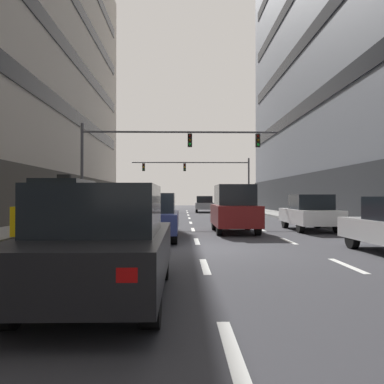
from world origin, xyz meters
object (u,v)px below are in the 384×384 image
Objects in this scene: car_driving_5 at (138,204)px; traffic_signal_1 at (204,171)px; car_driving_0 at (102,243)px; car_driving_2 at (121,207)px; car_driving_1 at (152,217)px; taxi_driving_3 at (64,210)px; car_driving_6 at (234,209)px; car_driving_4 at (204,204)px; car_parked_2 at (310,213)px; traffic_signal_0 at (155,149)px.

traffic_signal_1 reaches higher than car_driving_5.
car_driving_0 is 21.95m from car_driving_2.
car_driving_1 is 0.35× the size of traffic_signal_1.
traffic_signal_1 is at bearing 67.91° from car_driving_2.
taxi_driving_3 is 1.06× the size of car_driving_6.
car_driving_2 is at bearing -117.42° from car_driving_4.
car_driving_1 is 1.01× the size of car_parked_2.
car_driving_5 is at bearing 95.28° from car_driving_0.
traffic_signal_0 is at bearing 77.18° from taxi_driving_3.
car_driving_1 is 11.57m from traffic_signal_0.
taxi_driving_3 is (-3.12, -0.06, 0.25)m from car_driving_1.
car_driving_1 is 1.05× the size of car_driving_6.
car_driving_4 is 0.34× the size of traffic_signal_1.
traffic_signal_1 is (3.60, 38.06, 3.45)m from car_driving_0.
car_driving_0 reaches higher than car_driving_1.
taxi_driving_3 reaches higher than car_parked_2.
car_driving_4 is (6.45, 12.43, -0.04)m from car_driving_2.
car_driving_2 is 1.01× the size of taxi_driving_3.
traffic_signal_0 is at bearing 91.47° from car_driving_0.
car_driving_5 is at bearing 105.98° from car_driving_6.
car_driving_4 is at bearing 75.19° from traffic_signal_0.
traffic_signal_1 is (6.62, 16.32, 3.47)m from car_driving_2.
car_driving_6 is 0.96× the size of car_parked_2.
car_driving_1 is at bearing -86.77° from traffic_signal_0.
car_driving_0 reaches higher than car_driving_5.
car_driving_1 reaches higher than car_driving_5.
taxi_driving_3 is 26.12m from car_driving_5.
taxi_driving_3 is at bearing -89.88° from car_driving_2.
car_parked_2 is (3.60, 1.01, -0.21)m from car_driving_6.
car_driving_6 is 27.00m from traffic_signal_1.
car_parked_2 is (3.63, -21.90, 0.02)m from car_driving_4.
taxi_driving_3 is 7.08m from car_driving_6.
taxi_driving_3 is 0.35× the size of traffic_signal_1.
taxi_driving_3 is at bearing -103.96° from car_driving_4.
car_driving_5 is (-3.31, 26.06, -0.01)m from car_driving_1.
car_driving_2 is at bearing 103.29° from car_driving_1.
car_driving_5 is 24.13m from car_driving_6.
car_driving_2 reaches higher than car_driving_5.
car_driving_0 is 11.79m from car_driving_6.
taxi_driving_3 is (-3.00, 8.35, 0.22)m from car_driving_0.
car_driving_2 is (-3.03, 21.74, -0.02)m from car_driving_0.
car_driving_1 is at bearing -139.42° from car_driving_6.
car_driving_0 is at bearing -95.72° from car_driving_4.
car_driving_4 is 6.62m from car_driving_5.
car_driving_6 is (6.48, -10.48, 0.19)m from car_driving_2.
car_driving_0 is at bearing -119.89° from car_parked_2.
car_parked_2 is 0.34× the size of traffic_signal_1.
car_driving_4 is at bearing 62.58° from car_driving_2.
car_driving_2 is (-3.15, 13.33, 0.01)m from car_driving_1.
car_driving_2 is at bearing -112.09° from traffic_signal_1.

